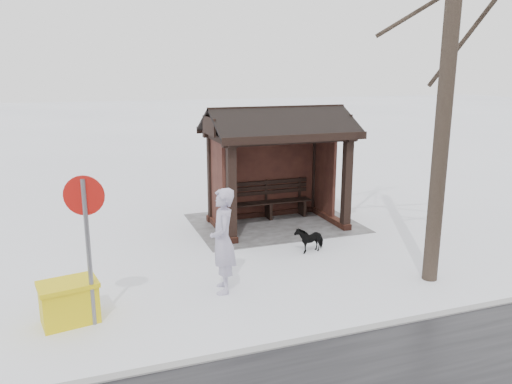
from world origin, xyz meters
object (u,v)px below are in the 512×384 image
road_sign (86,219)px  pedestrian (223,241)px  grit_bin (69,302)px  bus_shelter (276,142)px  dog (310,239)px

road_sign → pedestrian: bearing=-151.6°
grit_bin → road_sign: road_sign is taller
pedestrian → grit_bin: pedestrian is taller
bus_shelter → grit_bin: size_ratio=3.63×
dog → road_sign: 5.23m
dog → road_sign: (4.67, 1.87, 1.45)m
bus_shelter → pedestrian: 4.44m
bus_shelter → grit_bin: 6.61m
bus_shelter → pedestrian: bearing=55.7°
pedestrian → dog: 2.83m
pedestrian → road_sign: 2.46m
pedestrian → grit_bin: 2.73m
bus_shelter → dog: bus_shelter is taller
bus_shelter → road_sign: (4.69, 4.03, -0.43)m
grit_bin → pedestrian: bearing=176.1°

